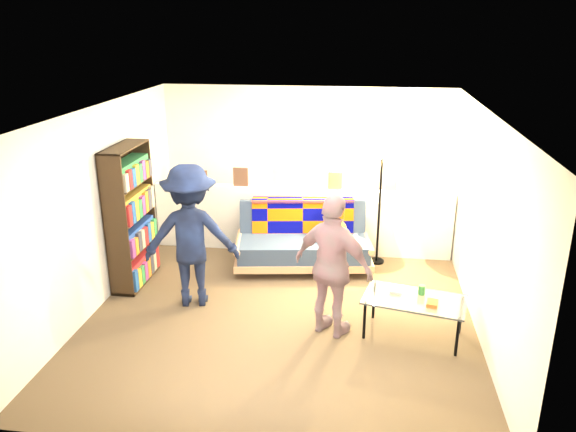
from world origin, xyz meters
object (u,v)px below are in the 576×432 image
at_px(futon_sofa, 304,241).
at_px(bookshelf, 131,221).
at_px(person_right, 333,267).
at_px(coffee_table, 415,301).
at_px(floor_lamp, 380,186).
at_px(person_left, 191,236).

bearing_deg(futon_sofa, bookshelf, -160.00).
height_order(futon_sofa, bookshelf, bookshelf).
relative_size(futon_sofa, person_right, 1.24).
distance_m(futon_sofa, bookshelf, 2.39).
distance_m(bookshelf, coffee_table, 3.75).
distance_m(floor_lamp, person_left, 2.77).
height_order(coffee_table, person_left, person_left).
xyz_separation_m(floor_lamp, person_right, (-0.53, -2.07, -0.34)).
bearing_deg(coffee_table, futon_sofa, 129.57).
bearing_deg(bookshelf, person_left, -25.88).
distance_m(bookshelf, person_right, 2.87).
relative_size(coffee_table, person_left, 0.68).
xyz_separation_m(coffee_table, person_left, (-2.65, 0.44, 0.46)).
bearing_deg(coffee_table, person_right, -176.54).
relative_size(bookshelf, coffee_table, 1.55).
height_order(futon_sofa, floor_lamp, floor_lamp).
bearing_deg(futon_sofa, person_right, -74.01).
distance_m(futon_sofa, person_right, 1.88).
distance_m(futon_sofa, coffee_table, 2.21).
height_order(floor_lamp, person_right, person_right).
distance_m(bookshelf, person_left, 1.06).
bearing_deg(bookshelf, futon_sofa, 20.00).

